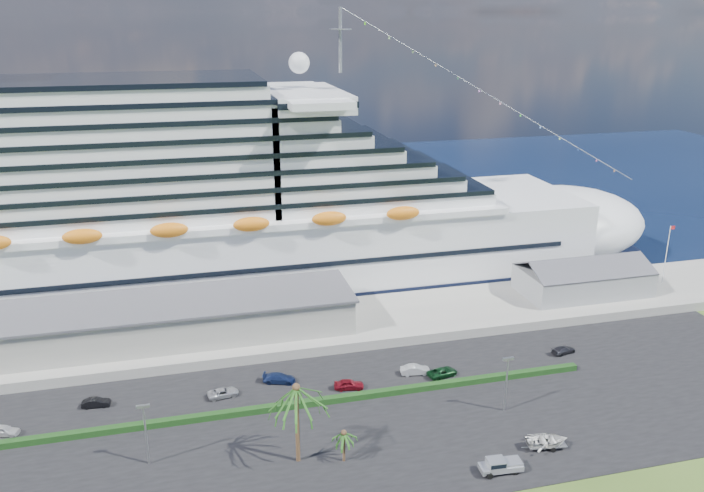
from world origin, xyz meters
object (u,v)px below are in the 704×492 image
object	(u,v)px
cruise_ship	(183,211)
parked_car_3	(279,378)
pickup_truck	(500,465)
boat_trailer	(547,440)

from	to	relation	value
cruise_ship	parked_car_3	world-z (taller)	cruise_ship
parked_car_3	pickup_truck	bearing A→B (deg)	-121.89
pickup_truck	cruise_ship	bearing A→B (deg)	117.00
cruise_ship	parked_car_3	distance (m)	45.17
parked_car_3	pickup_truck	size ratio (longest dim) A/B	0.91
pickup_truck	boat_trailer	distance (m)	8.45
pickup_truck	boat_trailer	size ratio (longest dim) A/B	0.85
parked_car_3	boat_trailer	size ratio (longest dim) A/B	0.77
parked_car_3	pickup_truck	xyz separation A→B (m)	(22.73, -27.82, 0.31)
cruise_ship	pickup_truck	xyz separation A→B (m)	(34.83, -68.35, -15.55)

